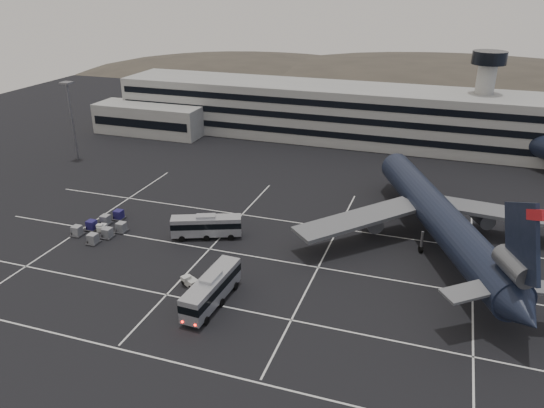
{
  "coord_description": "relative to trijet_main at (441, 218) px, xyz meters",
  "views": [
    {
      "loc": [
        27.79,
        -63.95,
        40.69
      ],
      "look_at": [
        1.36,
        13.57,
        5.0
      ],
      "focal_mm": 35.0,
      "sensor_mm": 36.0,
      "label": 1
    }
  ],
  "objects": [
    {
      "name": "ground",
      "position": [
        -28.56,
        -16.43,
        -5.25
      ],
      "size": [
        260.0,
        260.0,
        0.0
      ],
      "primitive_type": "plane",
      "color": "black",
      "rests_on": "ground"
    },
    {
      "name": "lane_markings",
      "position": [
        -27.62,
        -15.7,
        -5.24
      ],
      "size": [
        90.0,
        55.62,
        0.01
      ],
      "color": "silver",
      "rests_on": "ground"
    },
    {
      "name": "terminal",
      "position": [
        -31.51,
        54.72,
        1.68
      ],
      "size": [
        125.0,
        26.0,
        24.0
      ],
      "color": "gray",
      "rests_on": "ground"
    },
    {
      "name": "hills",
      "position": [
        -10.57,
        153.57,
        -17.32
      ],
      "size": [
        352.0,
        180.0,
        44.0
      ],
      "color": "#38332B",
      "rests_on": "ground"
    },
    {
      "name": "lightpole_left",
      "position": [
        -83.56,
        18.57,
        6.57
      ],
      "size": [
        2.4,
        2.4,
        18.28
      ],
      "color": "slate",
      "rests_on": "ground"
    },
    {
      "name": "trijet_main",
      "position": [
        0.0,
        0.0,
        0.0
      ],
      "size": [
        43.71,
        54.87,
        18.08
      ],
      "rotation": [
        0.0,
        0.0,
        0.41
      ],
      "color": "black",
      "rests_on": "ground"
    },
    {
      "name": "bus_near",
      "position": [
        -27.68,
        -26.32,
        -2.84
      ],
      "size": [
        3.65,
        12.61,
        4.41
      ],
      "rotation": [
        0.0,
        0.0,
        -0.05
      ],
      "color": "#929499",
      "rests_on": "ground"
    },
    {
      "name": "bus_far",
      "position": [
        -36.73,
        -8.81,
        -3.0
      ],
      "size": [
        11.77,
        6.9,
        4.1
      ],
      "rotation": [
        0.0,
        0.0,
        1.96
      ],
      "color": "#929499",
      "rests_on": "ground"
    },
    {
      "name": "tug_a",
      "position": [
        -54.95,
        -12.29,
        -4.67
      ],
      "size": [
        1.6,
        2.23,
        1.31
      ],
      "rotation": [
        0.0,
        0.0,
        0.2
      ],
      "color": "beige",
      "rests_on": "ground"
    },
    {
      "name": "tug_b",
      "position": [
        -32.46,
        -23.2,
        -4.56
      ],
      "size": [
        2.81,
        2.42,
        1.56
      ],
      "rotation": [
        0.0,
        0.0,
        1.08
      ],
      "color": "beige",
      "rests_on": "ground"
    },
    {
      "name": "uld_cluster",
      "position": [
        -54.64,
        -12.55,
        -4.41
      ],
      "size": [
        8.7,
        12.01,
        1.72
      ],
      "rotation": [
        0.0,
        0.0,
        -0.36
      ],
      "color": "#2D2D30",
      "rests_on": "ground"
    }
  ]
}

